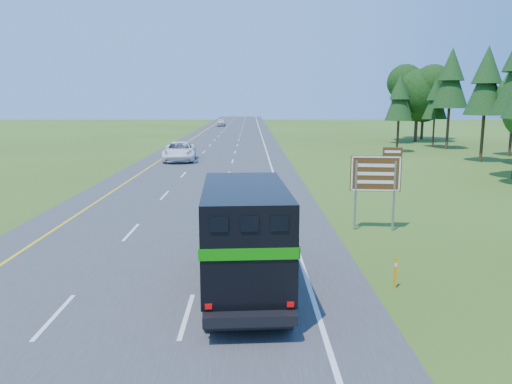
{
  "coord_description": "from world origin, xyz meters",
  "views": [
    {
      "loc": [
        3.62,
        -11.05,
        5.93
      ],
      "look_at": [
        3.89,
        13.62,
        1.41
      ],
      "focal_mm": 35.0,
      "sensor_mm": 36.0,
      "label": 1
    }
  ],
  "objects_px": {
    "exit_sign": "(376,177)",
    "horse_truck": "(244,233)",
    "white_suv": "(180,151)",
    "far_car": "(221,123)"
  },
  "relations": [
    {
      "from": "white_suv",
      "to": "far_car",
      "type": "relative_size",
      "value": 1.36
    },
    {
      "from": "far_car",
      "to": "exit_sign",
      "type": "xyz_separation_m",
      "value": [
        12.67,
        -95.81,
        1.63
      ]
    },
    {
      "from": "horse_truck",
      "to": "white_suv",
      "type": "distance_m",
      "value": 35.3
    },
    {
      "from": "horse_truck",
      "to": "exit_sign",
      "type": "xyz_separation_m",
      "value": [
        5.94,
        7.4,
        0.64
      ]
    },
    {
      "from": "horse_truck",
      "to": "far_car",
      "type": "height_order",
      "value": "horse_truck"
    },
    {
      "from": "horse_truck",
      "to": "exit_sign",
      "type": "distance_m",
      "value": 9.51
    },
    {
      "from": "white_suv",
      "to": "exit_sign",
      "type": "bearing_deg",
      "value": -69.72
    },
    {
      "from": "exit_sign",
      "to": "horse_truck",
      "type": "bearing_deg",
      "value": -122.37
    },
    {
      "from": "white_suv",
      "to": "far_car",
      "type": "xyz_separation_m",
      "value": [
        0.15,
        68.6,
        -0.09
      ]
    },
    {
      "from": "white_suv",
      "to": "far_car",
      "type": "bearing_deg",
      "value": 84.93
    }
  ]
}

